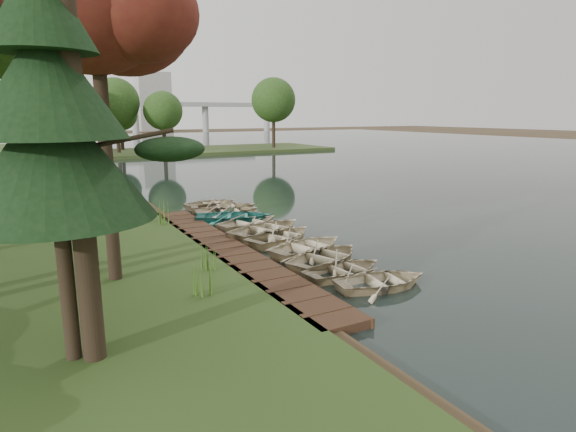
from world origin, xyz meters
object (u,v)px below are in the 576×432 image
boardwalk (227,251)px  rowboat_1 (345,267)px  pine_tree (50,116)px  stored_rowboat (109,207)px  rowboat_0 (382,278)px  rowboat_2 (326,254)px

boardwalk → rowboat_1: rowboat_1 is taller
boardwalk → pine_tree: size_ratio=1.97×
stored_rowboat → pine_tree: 16.85m
rowboat_0 → pine_tree: size_ratio=0.38×
rowboat_0 → rowboat_2: 2.90m
rowboat_1 → rowboat_2: 1.42m
boardwalk → rowboat_2: 3.99m
rowboat_0 → boardwalk: bearing=34.7°
pine_tree → rowboat_1: bearing=13.7°
boardwalk → rowboat_2: rowboat_2 is taller
rowboat_1 → stored_rowboat: (-5.37, 13.74, 0.26)m
stored_rowboat → rowboat_2: bearing=-119.2°
rowboat_2 → stored_rowboat: bearing=3.7°
boardwalk → rowboat_0: bearing=-64.0°
rowboat_1 → pine_tree: pine_tree is taller
rowboat_0 → rowboat_2: bearing=12.3°
rowboat_1 → rowboat_0: bearing=-171.1°
rowboat_0 → rowboat_1: size_ratio=1.01×
rowboat_1 → pine_tree: bearing=98.7°
rowboat_0 → pine_tree: 10.28m
rowboat_0 → stored_rowboat: size_ratio=0.98×
rowboat_0 → rowboat_1: (-0.37, 1.48, -0.00)m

